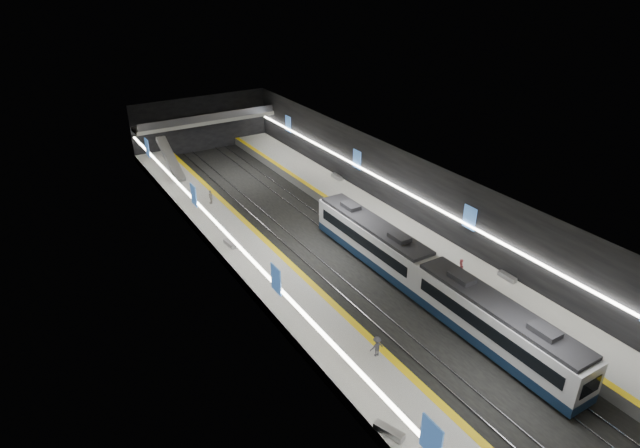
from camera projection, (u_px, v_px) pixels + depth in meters
ground at (331, 251)px, 52.35m from camera, size 70.00×70.00×0.00m
ceiling at (332, 175)px, 48.71m from camera, size 20.00×70.00×0.04m
wall_left at (233, 241)px, 45.90m from camera, size 0.04×70.00×8.00m
wall_right at (413, 192)px, 55.16m from camera, size 0.04×70.00×8.00m
wall_back at (202, 124)px, 77.16m from camera, size 20.00×0.04×8.00m
platform_left at (261, 268)px, 48.65m from camera, size 5.00×70.00×1.00m
tile_surface_left at (261, 263)px, 48.42m from camera, size 5.00×70.00×0.02m
tactile_strip_left at (282, 256)px, 49.43m from camera, size 0.60×70.00×0.02m
platform_right at (392, 228)px, 55.59m from camera, size 5.00×70.00×1.00m
tile_surface_right at (392, 224)px, 55.36m from camera, size 5.00×70.00×0.02m
tactile_strip_right at (375, 229)px, 54.34m from camera, size 0.60×70.00×0.02m
rails at (331, 251)px, 52.32m from camera, size 6.52×70.00×0.12m
train at (426, 276)px, 44.25m from camera, size 2.69×30.04×3.60m
ad_posters at (326, 206)px, 51.06m from camera, size 19.94×53.50×2.20m
cove_light_left at (235, 243)px, 46.08m from camera, size 0.25×68.60×0.12m
cove_light_right at (411, 195)px, 55.15m from camera, size 0.25×68.60×0.12m
mezzanine_bridge at (206, 120)px, 75.11m from camera, size 20.00×3.00×1.50m
escalator at (171, 159)px, 67.34m from camera, size 1.20×7.50×3.92m
bench_left_near at (389, 431)px, 31.15m from camera, size 1.18×1.96×0.46m
bench_left_far at (230, 244)px, 51.17m from camera, size 0.67×1.79×0.43m
bench_right_near at (507, 277)px, 45.98m from camera, size 0.50×1.76×0.43m
bench_right_far at (337, 177)px, 66.35m from camera, size 0.53×1.89×0.46m
passenger_right_a at (461, 268)px, 46.02m from camera, size 0.61×0.73×1.73m
passenger_left_a at (211, 197)px, 59.56m from camera, size 0.42×0.94×1.57m
passenger_left_b at (377, 347)px, 37.00m from camera, size 1.06×0.67×1.57m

